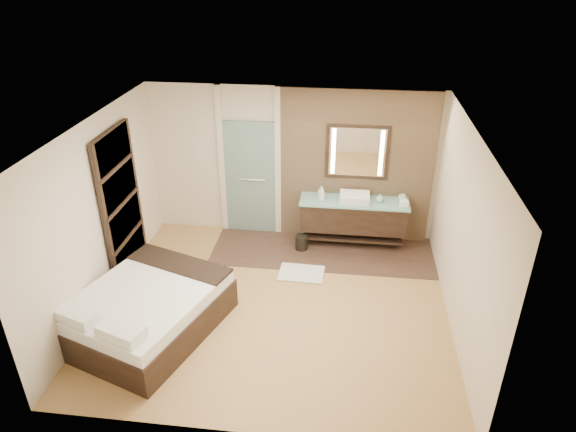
# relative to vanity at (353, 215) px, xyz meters

# --- Properties ---
(floor) EXTENTS (5.00, 5.00, 0.00)m
(floor) POSITION_rel_vanity_xyz_m (-1.10, -1.92, -0.58)
(floor) COLOR #AA8147
(floor) RESTS_ON ground
(tile_strip) EXTENTS (3.80, 1.30, 0.01)m
(tile_strip) POSITION_rel_vanity_xyz_m (-0.50, -0.32, -0.57)
(tile_strip) COLOR #37251E
(tile_strip) RESTS_ON floor
(stone_wall) EXTENTS (2.60, 0.08, 2.70)m
(stone_wall) POSITION_rel_vanity_xyz_m (0.00, 0.29, 0.77)
(stone_wall) COLOR tan
(stone_wall) RESTS_ON floor
(vanity) EXTENTS (1.85, 0.55, 0.88)m
(vanity) POSITION_rel_vanity_xyz_m (0.00, 0.00, 0.00)
(vanity) COLOR black
(vanity) RESTS_ON stone_wall
(mirror_unit) EXTENTS (1.06, 0.04, 0.96)m
(mirror_unit) POSITION_rel_vanity_xyz_m (0.00, 0.24, 1.07)
(mirror_unit) COLOR black
(mirror_unit) RESTS_ON stone_wall
(frosted_door) EXTENTS (1.10, 0.12, 2.70)m
(frosted_door) POSITION_rel_vanity_xyz_m (-1.85, 0.28, 0.56)
(frosted_door) COLOR #AAD7CE
(frosted_door) RESTS_ON floor
(shoji_partition) EXTENTS (0.06, 1.20, 2.40)m
(shoji_partition) POSITION_rel_vanity_xyz_m (-3.53, -1.32, 0.63)
(shoji_partition) COLOR black
(shoji_partition) RESTS_ON floor
(bed) EXTENTS (2.20, 2.44, 0.78)m
(bed) POSITION_rel_vanity_xyz_m (-2.75, -2.64, -0.26)
(bed) COLOR black
(bed) RESTS_ON floor
(bath_mat) EXTENTS (0.74, 0.53, 0.02)m
(bath_mat) POSITION_rel_vanity_xyz_m (-0.79, -1.05, -0.56)
(bath_mat) COLOR white
(bath_mat) RESTS_ON floor
(waste_bin) EXTENTS (0.24, 0.24, 0.26)m
(waste_bin) POSITION_rel_vanity_xyz_m (-0.87, -0.29, -0.45)
(waste_bin) COLOR black
(waste_bin) RESTS_ON floor
(tissue_box) EXTENTS (0.14, 0.14, 0.10)m
(tissue_box) POSITION_rel_vanity_xyz_m (0.82, -0.10, 0.33)
(tissue_box) COLOR white
(tissue_box) RESTS_ON vanity
(soap_bottle_a) EXTENTS (0.12, 0.12, 0.24)m
(soap_bottle_a) POSITION_rel_vanity_xyz_m (-0.55, -0.07, 0.41)
(soap_bottle_a) COLOR white
(soap_bottle_a) RESTS_ON vanity
(soap_bottle_b) EXTENTS (0.10, 0.11, 0.18)m
(soap_bottle_b) POSITION_rel_vanity_xyz_m (-0.58, 0.10, 0.38)
(soap_bottle_b) COLOR #B2B2B2
(soap_bottle_b) RESTS_ON vanity
(soap_bottle_c) EXTENTS (0.15, 0.15, 0.15)m
(soap_bottle_c) POSITION_rel_vanity_xyz_m (0.43, -0.01, 0.36)
(soap_bottle_c) COLOR #A9D5D2
(soap_bottle_c) RESTS_ON vanity
(cup) EXTENTS (0.14, 0.14, 0.10)m
(cup) POSITION_rel_vanity_xyz_m (0.81, 0.12, 0.33)
(cup) COLOR white
(cup) RESTS_ON vanity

